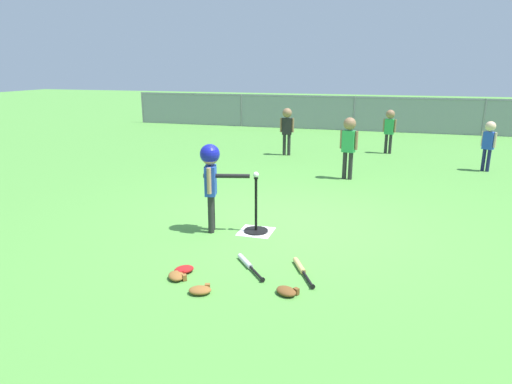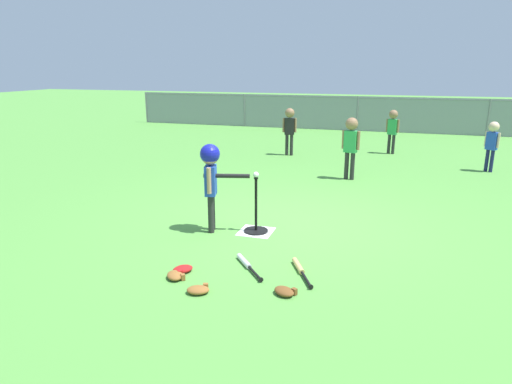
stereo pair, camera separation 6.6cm
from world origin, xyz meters
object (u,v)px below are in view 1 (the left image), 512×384
fielder_deep_center (349,140)px  spare_bat_wood (301,268)px  batter_child (211,170)px  spare_bat_silver (247,264)px  batting_tee (256,223)px  baseball_on_tee (256,175)px  glove_near_bats (177,276)px  fielder_deep_left (489,139)px  fielder_near_right (390,126)px  glove_tossed_aside (287,291)px  fielder_near_left (287,125)px  glove_by_plate (184,270)px  glove_outfield_drop (200,290)px

fielder_deep_center → spare_bat_wood: fielder_deep_center is taller
batter_child → spare_bat_silver: (0.78, -0.92, -0.81)m
batting_tee → baseball_on_tee: baseball_on_tee is taller
glove_near_bats → fielder_deep_left: bearing=58.4°
spare_bat_silver → glove_near_bats: 0.79m
fielder_near_right → spare_bat_silver: (-1.35, -7.39, -0.67)m
fielder_near_right → batting_tee: bearing=-103.9°
baseball_on_tee → glove_tossed_aside: size_ratio=0.27×
fielder_deep_center → fielder_near_left: size_ratio=1.04×
fielder_deep_center → glove_by_plate: (-1.25, -4.73, -0.73)m
glove_tossed_aside → glove_near_bats: bearing=-179.8°
glove_tossed_aside → batting_tee: bearing=116.4°
fielder_near_left → glove_tossed_aside: bearing=-77.0°
batter_child → glove_by_plate: bearing=-81.9°
spare_bat_wood → glove_near_bats: (-1.20, -0.56, 0.01)m
fielder_deep_center → glove_near_bats: (-1.25, -4.89, -0.73)m
fielder_near_right → spare_bat_silver: bearing=-100.4°
fielder_near_right → glove_near_bats: 8.17m
fielder_deep_left → spare_bat_silver: fielder_deep_left is taller
fielder_near_right → glove_by_plate: bearing=-104.2°
batting_tee → baseball_on_tee: bearing=0.0°
batter_child → spare_bat_wood: size_ratio=1.88×
fielder_near_right → spare_bat_silver: 7.54m
glove_outfield_drop → fielder_deep_left: bearing=61.5°
spare_bat_silver → glove_near_bats: glove_near_bats is taller
baseball_on_tee → fielder_deep_center: bearing=75.4°
batting_tee → spare_bat_wood: batting_tee is taller
batting_tee → baseball_on_tee: 0.66m
batter_child → fielder_near_right: 6.82m
baseball_on_tee → fielder_deep_left: size_ratio=0.07×
fielder_near_left → spare_bat_wood: size_ratio=1.84×
spare_bat_silver → glove_tossed_aside: size_ratio=2.04×
spare_bat_silver → fielder_near_right: bearing=79.6°
fielder_near_right → glove_near_bats: bearing=-103.9°
batting_tee → spare_bat_silver: (0.22, -1.07, -0.09)m
batter_child → fielder_near_left: size_ratio=1.02×
batting_tee → spare_bat_silver: size_ratio=1.35×
batter_child → glove_outfield_drop: size_ratio=4.57×
baseball_on_tee → fielder_deep_center: size_ratio=0.06×
batter_child → spare_bat_silver: 1.45m
fielder_near_right → glove_by_plate: (-1.95, -7.74, -0.66)m
fielder_deep_center → spare_bat_wood: bearing=-90.7°
spare_bat_wood → glove_tossed_aside: 0.56m
glove_tossed_aside → glove_outfield_drop: size_ratio=1.05×
batting_tee → spare_bat_silver: bearing=-78.4°
glove_by_plate → fielder_deep_center: bearing=75.3°
fielder_deep_center → fielder_near_left: fielder_deep_center is taller
baseball_on_tee → batting_tee: bearing=0.0°
glove_by_plate → glove_outfield_drop: (0.35, -0.37, 0.00)m
glove_by_plate → glove_tossed_aside: same height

